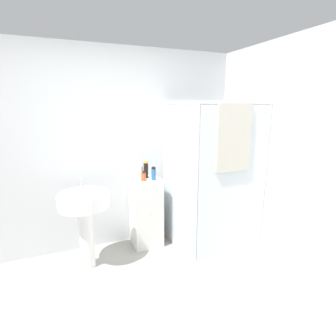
{
  "coord_description": "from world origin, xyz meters",
  "views": [
    {
      "loc": [
        -0.54,
        -1.59,
        1.82
      ],
      "look_at": [
        0.57,
        1.1,
        1.11
      ],
      "focal_mm": 28.0,
      "sensor_mm": 36.0,
      "label": 1
    }
  ],
  "objects": [
    {
      "name": "shower_enclosure",
      "position": [
        1.14,
        1.11,
        0.5
      ],
      "size": [
        0.95,
        0.98,
        1.85
      ],
      "color": "white",
      "rests_on": "ground_plane"
    },
    {
      "name": "vanity_cabinet",
      "position": [
        0.41,
        1.48,
        0.45
      ],
      "size": [
        0.37,
        0.39,
        0.9
      ],
      "color": "silver",
      "rests_on": "ground_plane"
    },
    {
      "name": "wall_back",
      "position": [
        0.0,
        1.7,
        1.25
      ],
      "size": [
        6.4,
        0.06,
        2.5
      ],
      "primitive_type": "cube",
      "color": "silver",
      "rests_on": "ground_plane"
    },
    {
      "name": "soap_dispenser",
      "position": [
        0.36,
        1.4,
        0.95
      ],
      "size": [
        0.06,
        0.06,
        0.13
      ],
      "color": "#E5562D",
      "rests_on": "vanity_cabinet"
    },
    {
      "name": "wall_right",
      "position": [
        1.7,
        0.0,
        1.25
      ],
      "size": [
        0.06,
        6.4,
        2.5
      ],
      "primitive_type": "cube",
      "color": "silver",
      "rests_on": "ground_plane"
    },
    {
      "name": "shampoo_bottle_blue",
      "position": [
        0.49,
        1.38,
        0.98
      ],
      "size": [
        0.06,
        0.06,
        0.17
      ],
      "color": "#2D66A3",
      "rests_on": "vanity_cabinet"
    },
    {
      "name": "shampoo_bottle_tall_black",
      "position": [
        0.43,
        1.51,
        1.01
      ],
      "size": [
        0.06,
        0.06,
        0.22
      ],
      "color": "black",
      "rests_on": "vanity_cabinet"
    },
    {
      "name": "lotion_bottle_white",
      "position": [
        0.38,
        1.57,
        0.98
      ],
      "size": [
        0.06,
        0.06,
        0.18
      ],
      "color": "white",
      "rests_on": "vanity_cabinet"
    },
    {
      "name": "sink",
      "position": [
        -0.37,
        1.25,
        0.68
      ],
      "size": [
        0.55,
        0.55,
        1.01
      ],
      "color": "white",
      "rests_on": "ground_plane"
    }
  ]
}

